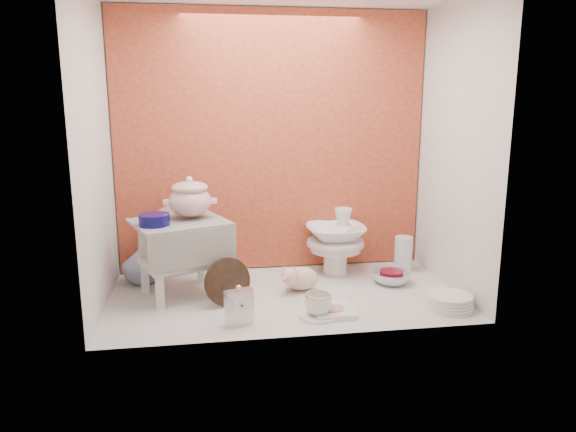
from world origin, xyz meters
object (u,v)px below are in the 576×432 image
blue_white_vase (142,263)px  dinner_plate_stack (450,302)px  step_stool (181,258)px  porcelain_tower (336,241)px  soup_tureen (190,197)px  mantel_clock (239,305)px  gold_rim_teacup (318,304)px  plush_pig (301,278)px  floral_platter (180,239)px  crystal_bowl (391,278)px

blue_white_vase → dinner_plate_stack: (1.52, -0.63, -0.08)m
step_stool → porcelain_tower: 0.90m
soup_tureen → porcelain_tower: 0.89m
mantel_clock → gold_rim_teacup: bearing=-14.3°
gold_rim_teacup → soup_tureen: bearing=141.8°
dinner_plate_stack → plush_pig: bearing=151.2°
blue_white_vase → mantel_clock: bearing=-53.1°
step_stool → porcelain_tower: bearing=-7.6°
blue_white_vase → dinner_plate_stack: size_ratio=1.00×
soup_tureen → step_stool: bearing=-135.1°
step_stool → gold_rim_teacup: 0.77m
dinner_plate_stack → porcelain_tower: size_ratio=0.59×
floral_platter → blue_white_vase: size_ratio=1.85×
step_stool → plush_pig: bearing=-25.2°
dinner_plate_stack → blue_white_vase: bearing=157.5°
mantel_clock → dinner_plate_stack: 1.03m
step_stool → soup_tureen: bearing=23.4°
blue_white_vase → mantel_clock: size_ratio=1.21×
floral_platter → porcelain_tower: bearing=-7.8°
step_stool → floral_platter: size_ratio=1.08×
mantel_clock → plush_pig: bearing=28.9°
soup_tureen → floral_platter: bearing=104.9°
floral_platter → porcelain_tower: size_ratio=1.08×
floral_platter → soup_tureen: bearing=-75.1°
mantel_clock → soup_tureen: bearing=94.1°
mantel_clock → step_stool: bearing=102.7°
floral_platter → gold_rim_teacup: floral_platter is taller
gold_rim_teacup → dinner_plate_stack: gold_rim_teacup is taller
soup_tureen → blue_white_vase: size_ratio=1.15×
gold_rim_teacup → crystal_bowl: (0.50, 0.39, -0.03)m
mantel_clock → crystal_bowl: bearing=6.9°
soup_tureen → floral_platter: 0.42m
step_stool → crystal_bowl: step_stool is taller
floral_platter → crystal_bowl: bearing=-16.8°
blue_white_vase → gold_rim_teacup: 1.07m
floral_platter → blue_white_vase: 0.26m
soup_tureen → mantel_clock: bearing=-66.7°
crystal_bowl → mantel_clock: bearing=-154.0°
gold_rim_teacup → step_stool: bearing=147.9°
gold_rim_teacup → floral_platter: bearing=131.6°
mantel_clock → crystal_bowl: (0.87, 0.43, -0.06)m
soup_tureen → crystal_bowl: (1.08, -0.07, -0.47)m
soup_tureen → dinner_plate_stack: (1.24, -0.47, -0.47)m
step_stool → crystal_bowl: (1.14, -0.01, -0.16)m
dinner_plate_stack → porcelain_tower: porcelain_tower is taller
step_stool → mantel_clock: bearing=-79.8°
blue_white_vase → porcelain_tower: (1.10, -0.00, 0.08)m
blue_white_vase → mantel_clock: blue_white_vase is taller
dinner_plate_stack → porcelain_tower: 0.77m
soup_tureen → porcelain_tower: (0.82, 0.16, -0.31)m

